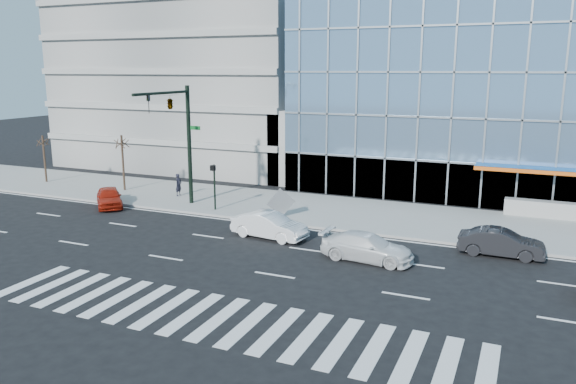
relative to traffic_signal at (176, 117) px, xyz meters
name	(u,v)px	position (x,y,z in m)	size (l,w,h in m)	color
ground	(307,250)	(11.00, -4.57, -6.16)	(160.00, 160.00, 0.00)	black
sidewalk	(353,213)	(11.00, 3.43, -6.09)	(120.00, 8.00, 0.15)	gray
parking_garage	(221,61)	(-9.00, 21.43, 3.84)	(24.00, 24.00, 20.00)	gray
ramp_block	(320,145)	(5.00, 13.43, -3.16)	(6.00, 8.00, 6.00)	gray
traffic_signal	(176,117)	(0.00, 0.00, 0.00)	(1.14, 5.74, 8.00)	black
ped_signal_post	(214,180)	(2.50, 0.37, -4.02)	(0.30, 0.33, 3.00)	black
street_tree_near	(122,143)	(-7.00, 2.93, -2.39)	(1.10, 1.10, 4.23)	#332319
street_tree_far	(43,142)	(-15.00, 2.93, -2.72)	(1.10, 1.10, 3.87)	#332319
white_suv	(367,247)	(14.29, -4.88, -5.49)	(1.88, 4.62, 1.34)	white
white_sedan	(269,225)	(8.29, -3.43, -5.45)	(1.52, 4.35, 1.43)	white
dark_sedan	(501,243)	(20.29, -1.57, -5.48)	(1.45, 4.15, 1.37)	black
red_sedan	(109,197)	(-4.83, -1.28, -5.50)	(1.58, 3.93, 1.34)	#A91E0D
pedestrian	(179,185)	(-2.05, 2.93, -5.20)	(0.59, 0.39, 1.62)	black
tilted_panel	(281,203)	(7.25, 0.43, -5.10)	(1.30, 0.06, 1.30)	gray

